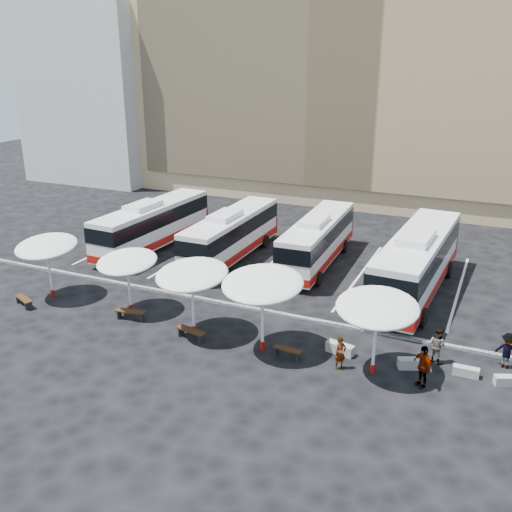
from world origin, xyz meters
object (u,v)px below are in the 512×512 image
at_px(sunshade_0, 46,246).
at_px(passenger_2, 423,366).
at_px(wood_bench_1, 131,313).
at_px(wood_bench_3, 287,351).
at_px(conc_bench_3, 508,381).
at_px(passenger_3, 507,351).
at_px(sunshade_1, 127,262).
at_px(sunshade_4, 377,308).
at_px(bus_2, 318,239).
at_px(wood_bench_0, 24,300).
at_px(bus_3, 417,261).
at_px(passenger_0, 340,353).
at_px(conc_bench_1, 412,364).
at_px(sunshade_3, 263,284).
at_px(bus_0, 153,224).
at_px(wood_bench_2, 191,332).
at_px(conc_bench_2, 466,371).
at_px(conc_bench_0, 340,349).
at_px(passenger_1, 438,345).
at_px(sunshade_2, 192,275).
at_px(bus_1, 231,234).

relative_size(sunshade_0, passenger_2, 2.13).
distance_m(wood_bench_1, wood_bench_3, 9.02).
xyz_separation_m(conc_bench_3, passenger_3, (-0.14, 1.53, 0.63)).
bearing_deg(sunshade_1, sunshade_4, -3.96).
distance_m(bus_2, wood_bench_0, 18.32).
bearing_deg(bus_3, passenger_0, -96.15).
distance_m(conc_bench_1, passenger_3, 4.26).
relative_size(sunshade_3, passenger_2, 2.09).
bearing_deg(conc_bench_1, passenger_2, -65.57).
distance_m(bus_0, bus_2, 11.94).
relative_size(bus_0, sunshade_3, 2.84).
xyz_separation_m(wood_bench_2, conc_bench_2, (12.70, 1.96, -0.18)).
relative_size(sunshade_3, conc_bench_0, 2.97).
bearing_deg(conc_bench_2, bus_0, 157.84).
xyz_separation_m(wood_bench_3, conc_bench_0, (2.14, 1.32, -0.07)).
bearing_deg(wood_bench_2, bus_0, 130.84).
bearing_deg(passenger_1, passenger_3, -131.07).
bearing_deg(wood_bench_3, passenger_1, 20.40).
height_order(bus_0, sunshade_4, sunshade_4).
bearing_deg(bus_2, bus_3, -21.40).
distance_m(conc_bench_3, passenger_2, 3.78).
bearing_deg(sunshade_2, bus_1, 106.72).
bearing_deg(wood_bench_1, conc_bench_3, 4.09).
bearing_deg(conc_bench_1, bus_1, 145.04).
relative_size(bus_3, sunshade_4, 3.09).
relative_size(bus_1, sunshade_4, 2.67).
bearing_deg(passenger_2, wood_bench_3, -139.10).
distance_m(bus_0, conc_bench_3, 25.64).
bearing_deg(bus_2, wood_bench_1, -119.91).
xyz_separation_m(bus_3, conc_bench_1, (1.34, -8.60, -1.79)).
bearing_deg(passenger_0, sunshade_2, 128.83).
height_order(bus_1, passenger_1, bus_1).
relative_size(sunshade_4, conc_bench_2, 3.70).
bearing_deg(conc_bench_1, wood_bench_3, -166.25).
bearing_deg(sunshade_4, conc_bench_0, 149.02).
distance_m(sunshade_3, wood_bench_1, 8.23).
xyz_separation_m(wood_bench_0, wood_bench_3, (15.45, 0.73, -0.04)).
relative_size(sunshade_1, conc_bench_3, 2.97).
bearing_deg(passenger_1, wood_bench_1, 41.49).
height_order(bus_0, passenger_3, bus_0).
height_order(bus_2, conc_bench_3, bus_2).
bearing_deg(conc_bench_3, wood_bench_1, -175.91).
xyz_separation_m(sunshade_0, sunshade_4, (18.91, -0.71, 0.11)).
bearing_deg(conc_bench_3, sunshade_1, -178.69).
xyz_separation_m(wood_bench_1, conc_bench_3, (18.43, 1.32, -0.18)).
xyz_separation_m(bus_3, passenger_0, (-1.61, -9.96, -1.27)).
height_order(wood_bench_2, passenger_1, passenger_1).
relative_size(bus_2, passenger_1, 6.45).
height_order(sunshade_0, wood_bench_3, sunshade_0).
xyz_separation_m(bus_2, wood_bench_3, (2.67, -12.32, -1.43)).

